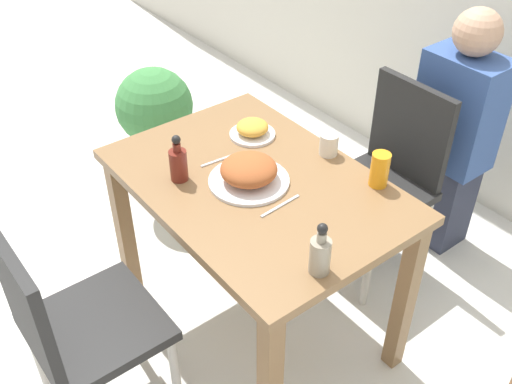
# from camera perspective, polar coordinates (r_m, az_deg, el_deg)

# --- Properties ---
(ground_plane) EXTENTS (16.00, 16.00, 0.00)m
(ground_plane) POSITION_cam_1_polar(r_m,az_deg,el_deg) (2.64, 0.00, -12.46)
(ground_plane) COLOR silver
(dining_table) EXTENTS (1.07, 0.74, 0.77)m
(dining_table) POSITION_cam_1_polar(r_m,az_deg,el_deg) (2.19, 0.00, -1.49)
(dining_table) COLOR olive
(dining_table) RESTS_ON ground_plane
(chair_near) EXTENTS (0.42, 0.42, 0.89)m
(chair_near) POSITION_cam_1_polar(r_m,az_deg,el_deg) (2.08, -17.26, -11.90)
(chair_near) COLOR black
(chair_near) RESTS_ON ground_plane
(chair_far) EXTENTS (0.42, 0.42, 0.89)m
(chair_far) POSITION_cam_1_polar(r_m,az_deg,el_deg) (2.67, 12.38, 1.88)
(chair_far) COLOR black
(chair_far) RESTS_ON ground_plane
(food_plate) EXTENTS (0.29, 0.29, 0.10)m
(food_plate) POSITION_cam_1_polar(r_m,az_deg,el_deg) (2.08, -0.69, 1.92)
(food_plate) COLOR white
(food_plate) RESTS_ON dining_table
(side_plate) EXTENTS (0.18, 0.18, 0.07)m
(side_plate) POSITION_cam_1_polar(r_m,az_deg,el_deg) (2.34, -0.35, 5.98)
(side_plate) COLOR white
(side_plate) RESTS_ON dining_table
(drink_cup) EXTENTS (0.07, 0.07, 0.08)m
(drink_cup) POSITION_cam_1_polar(r_m,az_deg,el_deg) (2.24, 6.95, 4.53)
(drink_cup) COLOR silver
(drink_cup) RESTS_ON dining_table
(juice_glass) EXTENTS (0.07, 0.07, 0.13)m
(juice_glass) POSITION_cam_1_polar(r_m,az_deg,el_deg) (2.10, 11.70, 2.10)
(juice_glass) COLOR orange
(juice_glass) RESTS_ON dining_table
(sauce_bottle) EXTENTS (0.06, 0.06, 0.18)m
(sauce_bottle) POSITION_cam_1_polar(r_m,az_deg,el_deg) (2.10, -7.41, 2.76)
(sauce_bottle) COLOR maroon
(sauce_bottle) RESTS_ON dining_table
(condiment_bottle) EXTENTS (0.06, 0.06, 0.18)m
(condiment_bottle) POSITION_cam_1_polar(r_m,az_deg,el_deg) (1.74, 6.13, -5.87)
(condiment_bottle) COLOR gray
(condiment_bottle) RESTS_ON dining_table
(fork_utensil) EXTENTS (0.02, 0.17, 0.00)m
(fork_utensil) POSITION_cam_1_polar(r_m,az_deg,el_deg) (2.22, -3.38, 3.11)
(fork_utensil) COLOR silver
(fork_utensil) RESTS_ON dining_table
(spoon_utensil) EXTENTS (0.02, 0.17, 0.00)m
(spoon_utensil) POSITION_cam_1_polar(r_m,az_deg,el_deg) (2.00, 2.32, -1.33)
(spoon_utensil) COLOR silver
(spoon_utensil) RESTS_ON dining_table
(potted_plant_left) EXTENTS (0.38, 0.38, 0.75)m
(potted_plant_left) POSITION_cam_1_polar(r_m,az_deg,el_deg) (3.06, -9.53, 6.90)
(potted_plant_left) COLOR brown
(potted_plant_left) RESTS_ON ground_plane
(person_figure) EXTENTS (0.34, 0.22, 1.17)m
(person_figure) POSITION_cam_1_polar(r_m,az_deg,el_deg) (2.86, 18.26, 5.13)
(person_figure) COLOR #2D3347
(person_figure) RESTS_ON ground_plane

